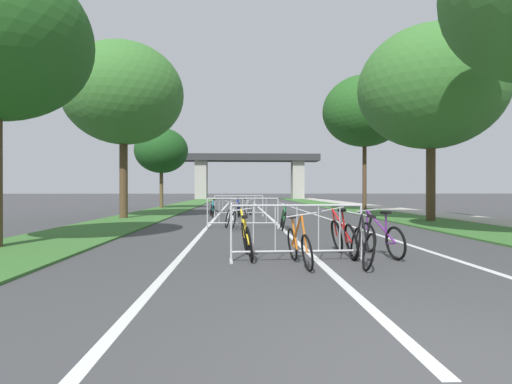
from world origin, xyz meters
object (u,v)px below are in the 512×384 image
crowd_barrier_second (243,213)px  bicycle_orange_4 (299,245)px  bicycle_red_8 (343,237)px  crowd_barrier_nearest (297,233)px  bicycle_silver_1 (248,209)px  bicycle_blue_2 (239,209)px  tree_right_oak_near (431,88)px  tree_right_pine_near (365,111)px  tree_left_pine_far (161,151)px  bicycle_white_6 (231,218)px  bicycle_purple_3 (381,238)px  bicycle_yellow_7 (247,239)px  bicycle_teal_0 (212,210)px  bicycle_black_9 (362,245)px  tree_left_oak_mid (123,94)px  crowd_barrier_third (239,206)px  bicycle_green_5 (283,219)px

crowd_barrier_second → bicycle_orange_4: 7.03m
bicycle_red_8 → crowd_barrier_nearest: bearing=-155.3°
bicycle_silver_1 → bicycle_blue_2: 1.09m
tree_right_oak_near → bicycle_blue_2: 10.11m
tree_right_pine_near → crowd_barrier_nearest: tree_right_pine_near is taller
tree_right_pine_near → bicycle_silver_1: tree_right_pine_near is taller
tree_left_pine_far → bicycle_white_6: size_ratio=3.33×
bicycle_purple_3 → bicycle_yellow_7: bicycle_yellow_7 is taller
tree_left_pine_far → bicycle_teal_0: 10.23m
bicycle_blue_2 → bicycle_yellow_7: bicycle_blue_2 is taller
tree_left_pine_far → tree_right_pine_near: size_ratio=0.69×
bicycle_red_8 → bicycle_black_9: size_ratio=1.01×
tree_left_oak_mid → crowd_barrier_nearest: (6.38, -11.25, -5.19)m
bicycle_white_6 → bicycle_yellow_7: bicycle_yellow_7 is taller
crowd_barrier_second → bicycle_silver_1: (0.32, 6.95, -0.18)m
bicycle_orange_4 → bicycle_red_8: bicycle_red_8 is taller
tree_right_pine_near → bicycle_red_8: size_ratio=4.89×
tree_left_oak_mid → bicycle_silver_1: size_ratio=5.17×
bicycle_teal_0 → bicycle_black_9: size_ratio=1.00×
tree_left_oak_mid → bicycle_yellow_7: bearing=-63.4°
bicycle_yellow_7 → bicycle_red_8: bicycle_red_8 is taller
bicycle_silver_1 → bicycle_black_9: 14.04m
crowd_barrier_nearest → crowd_barrier_second: 6.56m
tree_right_pine_near → bicycle_yellow_7: bearing=-114.5°
bicycle_teal_0 → bicycle_blue_2: 1.30m
bicycle_red_8 → bicycle_silver_1: bearing=95.0°
bicycle_red_8 → crowd_barrier_third: bearing=97.3°
crowd_barrier_second → bicycle_teal_0: size_ratio=1.51×
bicycle_purple_3 → bicycle_blue_2: bearing=91.4°
tree_left_pine_far → tree_right_oak_near: (13.39, -12.11, 1.45)m
tree_right_oak_near → bicycle_teal_0: (-9.25, 3.54, -5.19)m
tree_left_oak_mid → crowd_barrier_nearest: tree_left_oak_mid is taller
crowd_barrier_third → bicycle_black_9: (2.18, -13.47, -0.16)m
tree_left_pine_far → bicycle_black_9: (7.63, -21.54, -3.72)m
bicycle_orange_4 → tree_right_pine_near: bearing=-117.0°
crowd_barrier_second → bicycle_yellow_7: (0.03, -6.12, -0.16)m
crowd_barrier_third → bicycle_yellow_7: crowd_barrier_third is taller
tree_left_oak_mid → tree_right_oak_near: 13.42m
tree_left_pine_far → tree_right_pine_near: tree_right_pine_near is taller
crowd_barrier_nearest → bicycle_red_8: 1.13m
bicycle_teal_0 → bicycle_red_8: size_ratio=1.00×
bicycle_blue_2 → bicycle_teal_0: bearing=2.6°
tree_left_pine_far → tree_right_pine_near: 13.90m
tree_right_oak_near → bicycle_silver_1: 10.16m
bicycle_green_5 → bicycle_black_9: (0.68, -6.46, -0.00)m
bicycle_silver_1 → crowd_barrier_third: bearing=-120.7°
tree_left_oak_mid → bicycle_white_6: size_ratio=4.72×
bicycle_purple_3 → tree_right_pine_near: bearing=61.7°
crowd_barrier_nearest → crowd_barrier_second: (-0.96, 6.49, 0.00)m
bicycle_orange_4 → tree_left_pine_far: bearing=-79.3°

